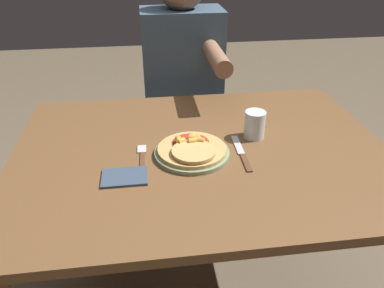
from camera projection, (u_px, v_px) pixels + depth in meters
dining_table at (202, 175)px, 1.28m from camera, size 1.23×0.90×0.75m
plate at (192, 153)px, 1.20m from camera, size 0.24×0.24×0.01m
pizza at (192, 149)px, 1.18m from camera, size 0.22×0.22×0.04m
fork at (142, 158)px, 1.18m from camera, size 0.03×0.18×0.00m
knife at (242, 153)px, 1.20m from camera, size 0.03×0.22×0.00m
drinking_glass at (255, 125)px, 1.28m from camera, size 0.07×0.07×0.10m
napkin at (125, 177)px, 1.09m from camera, size 0.13×0.09×0.01m
person_diner at (183, 81)px, 1.79m from camera, size 0.37×0.52×1.26m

